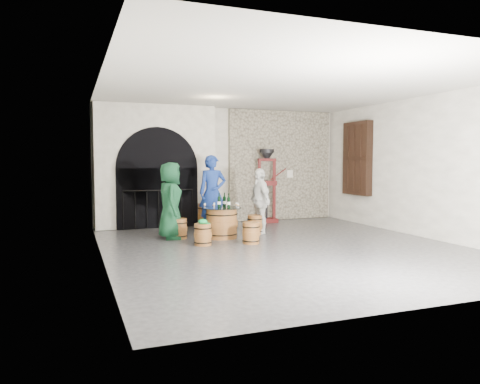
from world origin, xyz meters
name	(u,v)px	position (x,y,z in m)	size (l,w,h in m)	color
ground	(284,247)	(0.00, 0.00, 0.00)	(8.00, 8.00, 0.00)	#2E2E30
wall_back	(222,166)	(0.00, 4.00, 1.60)	(8.00, 8.00, 0.00)	silver
wall_front	(436,173)	(0.00, -4.00, 1.60)	(8.00, 8.00, 0.00)	silver
wall_left	(101,169)	(-3.50, 0.00, 1.60)	(8.00, 8.00, 0.00)	silver
wall_right	(424,167)	(3.50, 0.00, 1.60)	(8.00, 8.00, 0.00)	silver
ceiling	(285,86)	(0.00, 0.00, 3.20)	(8.00, 8.00, 0.00)	beige
stone_facing_panel	(280,165)	(1.80, 3.94, 1.60)	(3.20, 0.12, 3.18)	#A19880
arched_opening	(156,167)	(-1.90, 3.74, 1.58)	(3.10, 0.60, 3.19)	silver
shuttered_window	(357,158)	(3.38, 2.40, 1.80)	(0.23, 1.10, 2.00)	black
barrel_table	(222,223)	(-0.83, 1.49, 0.34)	(0.89, 0.89, 0.69)	brown
barrel_stool_left	(179,229)	(-1.76, 1.74, 0.22)	(0.38, 0.38, 0.45)	brown
barrel_stool_far	(214,222)	(-0.71, 2.44, 0.22)	(0.38, 0.38, 0.45)	brown
barrel_stool_right	(255,225)	(0.09, 1.75, 0.22)	(0.38, 0.38, 0.45)	brown
barrel_stool_near_right	(251,233)	(-0.47, 0.61, 0.22)	(0.38, 0.38, 0.45)	brown
barrel_stool_near_left	(203,234)	(-1.47, 0.78, 0.22)	(0.38, 0.38, 0.45)	brown
green_cap	(203,222)	(-1.47, 0.78, 0.49)	(0.23, 0.19, 0.10)	#0D9540
person_green	(171,201)	(-1.93, 1.78, 0.85)	(0.83, 0.54, 1.71)	#103B21
person_blue	(212,193)	(-0.69, 2.66, 0.94)	(0.69, 0.45, 1.88)	navy
person_white	(260,201)	(0.23, 1.79, 0.78)	(0.91, 0.38, 1.56)	white
wine_bottle_left	(219,202)	(-0.88, 1.51, 0.82)	(0.08, 0.08, 0.32)	black
wine_bottle_center	(229,202)	(-0.71, 1.36, 0.82)	(0.08, 0.08, 0.32)	black
wine_bottle_right	(224,201)	(-0.73, 1.58, 0.82)	(0.08, 0.08, 0.32)	black
tasting_glass_a	(214,206)	(-1.03, 1.42, 0.74)	(0.05, 0.05, 0.10)	orange
tasting_glass_b	(237,205)	(-0.48, 1.46, 0.74)	(0.05, 0.05, 0.10)	orange
tasting_glass_c	(214,205)	(-0.95, 1.66, 0.74)	(0.05, 0.05, 0.10)	orange
tasting_glass_d	(227,204)	(-0.65, 1.68, 0.74)	(0.05, 0.05, 0.10)	orange
tasting_glass_e	(238,206)	(-0.52, 1.27, 0.74)	(0.05, 0.05, 0.10)	orange
tasting_glass_f	(205,206)	(-1.21, 1.54, 0.74)	(0.05, 0.05, 0.10)	orange
side_barrel	(207,216)	(-0.74, 2.96, 0.32)	(0.49, 0.49, 0.65)	brown
corking_press	(267,180)	(1.18, 3.54, 1.20)	(0.86, 0.53, 2.06)	#53110D
control_box	(289,174)	(2.05, 3.86, 1.35)	(0.18, 0.10, 0.22)	silver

